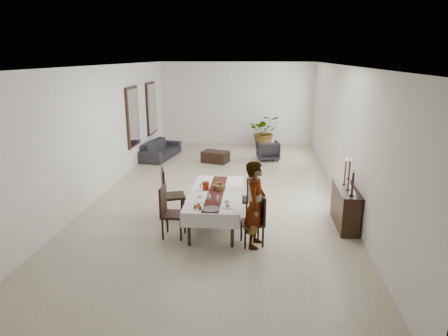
% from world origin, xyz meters
% --- Properties ---
extents(floor, '(6.00, 12.00, 0.00)m').
position_xyz_m(floor, '(0.00, 0.00, 0.00)').
color(floor, beige).
rests_on(floor, ground).
extents(ceiling, '(6.00, 12.00, 0.02)m').
position_xyz_m(ceiling, '(0.00, 0.00, 3.20)').
color(ceiling, white).
rests_on(ceiling, wall_back).
extents(wall_back, '(6.00, 0.02, 3.20)m').
position_xyz_m(wall_back, '(0.00, 6.00, 1.60)').
color(wall_back, white).
rests_on(wall_back, floor).
extents(wall_front, '(6.00, 0.02, 3.20)m').
position_xyz_m(wall_front, '(0.00, -6.00, 1.60)').
color(wall_front, white).
rests_on(wall_front, floor).
extents(wall_left, '(0.02, 12.00, 3.20)m').
position_xyz_m(wall_left, '(-3.00, 0.00, 1.60)').
color(wall_left, white).
rests_on(wall_left, floor).
extents(wall_right, '(0.02, 12.00, 3.20)m').
position_xyz_m(wall_right, '(3.00, 0.00, 1.60)').
color(wall_right, white).
rests_on(wall_right, floor).
extents(dining_table_top, '(0.95, 2.21, 0.05)m').
position_xyz_m(dining_table_top, '(0.11, -1.98, 0.66)').
color(dining_table_top, black).
rests_on(dining_table_top, table_leg_fl).
extents(table_leg_fl, '(0.07, 0.07, 0.64)m').
position_xyz_m(table_leg_fl, '(-0.27, -3.02, 0.32)').
color(table_leg_fl, black).
rests_on(table_leg_fl, floor).
extents(table_leg_fr, '(0.07, 0.07, 0.64)m').
position_xyz_m(table_leg_fr, '(0.53, -3.01, 0.32)').
color(table_leg_fr, black).
rests_on(table_leg_fr, floor).
extents(table_leg_bl, '(0.07, 0.07, 0.64)m').
position_xyz_m(table_leg_bl, '(-0.31, -0.94, 0.32)').
color(table_leg_bl, black).
rests_on(table_leg_bl, floor).
extents(table_leg_br, '(0.07, 0.07, 0.64)m').
position_xyz_m(table_leg_br, '(0.49, -0.93, 0.32)').
color(table_leg_br, black).
rests_on(table_leg_br, floor).
extents(tablecloth_top, '(1.12, 2.38, 0.01)m').
position_xyz_m(tablecloth_top, '(0.11, -1.98, 0.69)').
color(tablecloth_top, white).
rests_on(tablecloth_top, dining_table_top).
extents(tablecloth_drape_left, '(0.05, 2.36, 0.27)m').
position_xyz_m(tablecloth_drape_left, '(-0.42, -1.99, 0.56)').
color(tablecloth_drape_left, white).
rests_on(tablecloth_drape_left, dining_table_top).
extents(tablecloth_drape_right, '(0.05, 2.36, 0.27)m').
position_xyz_m(tablecloth_drape_right, '(0.64, -1.97, 0.56)').
color(tablecloth_drape_right, white).
rests_on(tablecloth_drape_right, dining_table_top).
extents(tablecloth_drape_near, '(1.08, 0.03, 0.27)m').
position_xyz_m(tablecloth_drape_near, '(0.13, -3.15, 0.56)').
color(tablecloth_drape_near, silver).
rests_on(tablecloth_drape_near, dining_table_top).
extents(tablecloth_drape_far, '(1.08, 0.03, 0.27)m').
position_xyz_m(tablecloth_drape_far, '(0.09, -0.80, 0.56)').
color(tablecloth_drape_far, white).
rests_on(tablecloth_drape_far, dining_table_top).
extents(table_runner, '(0.36, 2.29, 0.00)m').
position_xyz_m(table_runner, '(0.11, -1.98, 0.70)').
color(table_runner, '#551E18').
rests_on(table_runner, tablecloth_top).
extents(red_pitcher, '(0.14, 0.14, 0.18)m').
position_xyz_m(red_pitcher, '(-0.12, -1.84, 0.79)').
color(red_pitcher, maroon).
rests_on(red_pitcher, tablecloth_top).
extents(pitcher_handle, '(0.11, 0.02, 0.11)m').
position_xyz_m(pitcher_handle, '(-0.20, -1.84, 0.79)').
color(pitcher_handle, maroon).
rests_on(pitcher_handle, red_pitcher).
extents(wine_glass_near, '(0.06, 0.06, 0.16)m').
position_xyz_m(wine_glass_near, '(0.23, -2.57, 0.77)').
color(wine_glass_near, white).
rests_on(wine_glass_near, tablecloth_top).
extents(wine_glass_mid, '(0.06, 0.06, 0.16)m').
position_xyz_m(wine_glass_mid, '(0.03, -2.48, 0.77)').
color(wine_glass_mid, white).
rests_on(wine_glass_mid, tablecloth_top).
extents(wine_glass_far, '(0.06, 0.06, 0.16)m').
position_xyz_m(wine_glass_far, '(0.15, -1.93, 0.77)').
color(wine_glass_far, silver).
rests_on(wine_glass_far, tablecloth_top).
extents(teacup_right, '(0.08, 0.08, 0.05)m').
position_xyz_m(teacup_right, '(0.39, -2.52, 0.72)').
color(teacup_right, silver).
rests_on(teacup_right, saucer_right).
extents(saucer_right, '(0.14, 0.14, 0.01)m').
position_xyz_m(saucer_right, '(0.39, -2.52, 0.70)').
color(saucer_right, silver).
rests_on(saucer_right, tablecloth_top).
extents(teacup_left, '(0.08, 0.08, 0.05)m').
position_xyz_m(teacup_left, '(-0.16, -2.30, 0.72)').
color(teacup_left, white).
rests_on(teacup_left, saucer_left).
extents(saucer_left, '(0.14, 0.14, 0.01)m').
position_xyz_m(saucer_left, '(-0.16, -2.30, 0.70)').
color(saucer_left, silver).
rests_on(saucer_left, tablecloth_top).
extents(plate_near_right, '(0.22, 0.22, 0.01)m').
position_xyz_m(plate_near_right, '(0.43, -2.79, 0.70)').
color(plate_near_right, white).
rests_on(plate_near_right, tablecloth_top).
extents(bread_near_right, '(0.08, 0.08, 0.08)m').
position_xyz_m(bread_near_right, '(0.43, -2.79, 0.73)').
color(bread_near_right, tan).
rests_on(bread_near_right, plate_near_right).
extents(plate_near_left, '(0.22, 0.22, 0.01)m').
position_xyz_m(plate_near_left, '(-0.15, -2.67, 0.70)').
color(plate_near_left, silver).
rests_on(plate_near_left, tablecloth_top).
extents(plate_far_left, '(0.22, 0.22, 0.01)m').
position_xyz_m(plate_far_left, '(-0.19, -1.48, 0.70)').
color(plate_far_left, silver).
rests_on(plate_far_left, tablecloth_top).
extents(serving_tray, '(0.33, 0.33, 0.02)m').
position_xyz_m(serving_tray, '(0.13, -2.93, 0.70)').
color(serving_tray, '#3B3B40').
rests_on(serving_tray, tablecloth_top).
extents(jam_jar_a, '(0.06, 0.06, 0.07)m').
position_xyz_m(jam_jar_a, '(-0.07, -2.97, 0.73)').
color(jam_jar_a, maroon).
rests_on(jam_jar_a, tablecloth_top).
extents(jam_jar_b, '(0.06, 0.06, 0.07)m').
position_xyz_m(jam_jar_b, '(-0.17, -2.91, 0.73)').
color(jam_jar_b, brown).
rests_on(jam_jar_b, tablecloth_top).
extents(jam_jar_c, '(0.06, 0.06, 0.07)m').
position_xyz_m(jam_jar_c, '(-0.12, -2.82, 0.73)').
color(jam_jar_c, brown).
rests_on(jam_jar_c, tablecloth_top).
extents(fruit_basket, '(0.27, 0.27, 0.09)m').
position_xyz_m(fruit_basket, '(0.15, -1.75, 0.74)').
color(fruit_basket, brown).
rests_on(fruit_basket, tablecloth_top).
extents(fruit_red, '(0.08, 0.08, 0.08)m').
position_xyz_m(fruit_red, '(0.18, -1.73, 0.81)').
color(fruit_red, maroon).
rests_on(fruit_red, fruit_basket).
extents(fruit_green, '(0.07, 0.07, 0.07)m').
position_xyz_m(fruit_green, '(0.11, -1.72, 0.81)').
color(fruit_green, olive).
rests_on(fruit_green, fruit_basket).
extents(chair_right_near_seat, '(0.50, 0.50, 0.05)m').
position_xyz_m(chair_right_near_seat, '(0.89, -2.85, 0.43)').
color(chair_right_near_seat, black).
rests_on(chair_right_near_seat, chair_right_near_leg_fl).
extents(chair_right_near_leg_fl, '(0.05, 0.05, 0.40)m').
position_xyz_m(chair_right_near_leg_fl, '(1.09, -2.97, 0.20)').
color(chair_right_near_leg_fl, black).
rests_on(chair_right_near_leg_fl, floor).
extents(chair_right_near_leg_fr, '(0.05, 0.05, 0.40)m').
position_xyz_m(chair_right_near_leg_fr, '(1.00, -2.65, 0.20)').
color(chair_right_near_leg_fr, black).
rests_on(chair_right_near_leg_fr, floor).
extents(chair_right_near_leg_bl, '(0.05, 0.05, 0.40)m').
position_xyz_m(chair_right_near_leg_bl, '(0.77, -3.06, 0.20)').
color(chair_right_near_leg_bl, black).
rests_on(chair_right_near_leg_bl, floor).
extents(chair_right_near_leg_br, '(0.05, 0.05, 0.40)m').
position_xyz_m(chair_right_near_leg_br, '(0.68, -2.74, 0.20)').
color(chair_right_near_leg_br, black).
rests_on(chair_right_near_leg_br, floor).
extents(chair_right_near_back, '(0.15, 0.40, 0.52)m').
position_xyz_m(chair_right_near_back, '(1.07, -2.80, 0.70)').
color(chair_right_near_back, black).
rests_on(chair_right_near_back, chair_right_near_seat).
extents(chair_right_far_seat, '(0.48, 0.48, 0.05)m').
position_xyz_m(chair_right_far_seat, '(0.61, -1.61, 0.43)').
color(chair_right_far_seat, black).
rests_on(chair_right_far_seat, chair_right_far_leg_fl).
extents(chair_right_far_leg_fl, '(0.05, 0.05, 0.41)m').
position_xyz_m(chair_right_far_leg_fl, '(0.74, -1.81, 0.20)').
color(chair_right_far_leg_fl, black).
rests_on(chair_right_far_leg_fl, floor).
extents(chair_right_far_leg_fr, '(0.05, 0.05, 0.41)m').
position_xyz_m(chair_right_far_leg_fr, '(0.81, -1.48, 0.20)').
color(chair_right_far_leg_fr, black).
rests_on(chair_right_far_leg_fr, floor).
extents(chair_right_far_leg_bl, '(0.05, 0.05, 0.41)m').
position_xyz_m(chair_right_far_leg_bl, '(0.41, -1.75, 0.20)').
color(chair_right_far_leg_bl, black).
rests_on(chair_right_far_leg_bl, floor).
extents(chair_right_far_leg_br, '(0.05, 0.05, 0.41)m').
position_xyz_m(chair_right_far_leg_br, '(0.48, -1.41, 0.20)').
color(chair_right_far_leg_br, black).
rests_on(chair_right_far_leg_br, floor).
extents(chair_right_far_back, '(0.12, 0.41, 0.52)m').
position_xyz_m(chair_right_far_back, '(0.80, -1.65, 0.71)').
color(chair_right_far_back, black).
rests_on(chair_right_far_back, chair_right_far_seat).
extents(chair_left_near_seat, '(0.44, 0.44, 0.05)m').
position_xyz_m(chair_left_near_seat, '(-0.64, -2.66, 0.45)').
color(chair_left_near_seat, black).
rests_on(chair_left_near_seat, chair_left_near_leg_fl).
extents(chair_left_near_leg_fl, '(0.04, 0.04, 0.43)m').
position_xyz_m(chair_left_near_leg_fl, '(-0.82, -2.48, 0.21)').
color(chair_left_near_leg_fl, black).
rests_on(chair_left_near_leg_fl, floor).
extents(chair_left_near_leg_fr, '(0.04, 0.04, 0.43)m').
position_xyz_m(chair_left_near_leg_fr, '(-0.82, -2.84, 0.21)').
color(chair_left_near_leg_fr, black).
rests_on(chair_left_near_leg_fr, floor).
extents(chair_left_near_leg_bl, '(0.04, 0.04, 0.43)m').
position_xyz_m(chair_left_near_leg_bl, '(-0.46, -2.49, 0.21)').
color(chair_left_near_leg_bl, black).
rests_on(chair_left_near_leg_bl, floor).
extents(chair_left_near_leg_br, '(0.04, 0.04, 0.43)m').
position_xyz_m(chair_left_near_leg_br, '(-0.47, -2.85, 0.21)').
color(chair_left_near_leg_br, black).
rests_on(chair_left_near_leg_br, floor).
extents(chair_left_near_back, '(0.05, 0.44, 0.55)m').
position_xyz_m(chair_left_near_back, '(-0.84, -2.66, 0.75)').
color(chair_left_near_back, black).
rests_on(chair_left_near_back, chair_left_near_seat).
extents(chair_left_far_seat, '(0.60, 0.60, 0.05)m').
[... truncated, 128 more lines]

